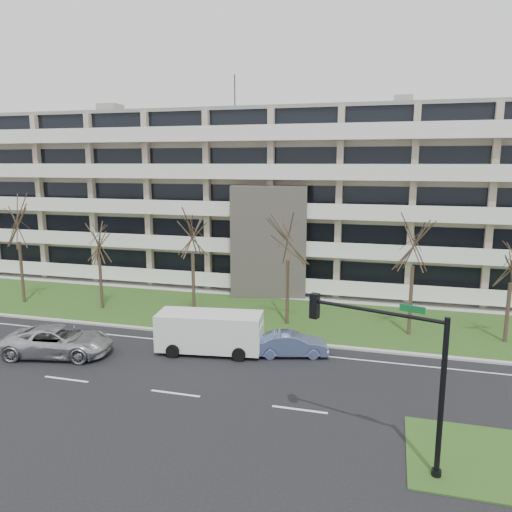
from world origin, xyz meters
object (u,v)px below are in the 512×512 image
(blue_sedan, at_px, (291,344))
(traffic_signal, at_px, (394,361))
(silver_pickup, at_px, (58,341))
(white_van, at_px, (211,329))

(blue_sedan, xyz_separation_m, traffic_signal, (5.45, -9.09, 3.23))
(silver_pickup, distance_m, blue_sedan, 13.26)
(silver_pickup, xyz_separation_m, blue_sedan, (12.81, 3.41, -0.16))
(white_van, bearing_deg, traffic_signal, -47.33)
(blue_sedan, distance_m, white_van, 4.69)
(blue_sedan, distance_m, traffic_signal, 11.08)
(blue_sedan, bearing_deg, traffic_signal, -164.63)
(silver_pickup, xyz_separation_m, white_van, (8.23, 2.73, 0.56))
(white_van, relative_size, traffic_signal, 1.03)
(traffic_signal, bearing_deg, white_van, 157.98)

